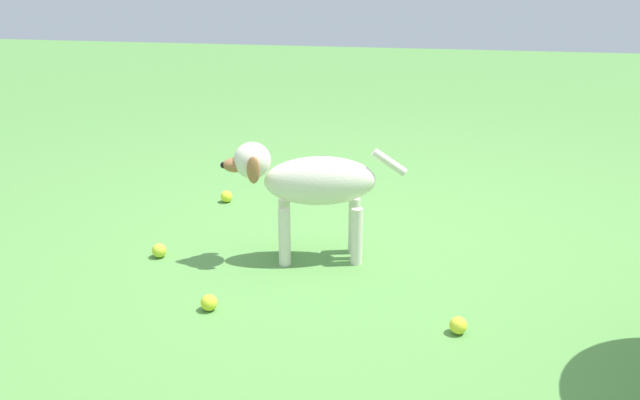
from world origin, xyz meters
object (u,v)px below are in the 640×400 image
object	(u,v)px
dog	(309,183)
tennis_ball_1	(458,325)
tennis_ball_0	(209,303)
tennis_ball_2	(159,250)
tennis_ball_3	(227,196)

from	to	relation	value
dog	tennis_ball_1	xyz separation A→B (m)	(0.55, 0.66, -0.33)
dog	tennis_ball_0	world-z (taller)	dog
tennis_ball_1	tennis_ball_2	size ratio (longest dim) A/B	1.00
tennis_ball_0	tennis_ball_1	bearing A→B (deg)	89.10
tennis_ball_3	tennis_ball_1	bearing A→B (deg)	45.79
dog	tennis_ball_3	world-z (taller)	dog
tennis_ball_1	tennis_ball_3	distance (m)	1.74
tennis_ball_0	tennis_ball_2	size ratio (longest dim) A/B	1.00
dog	tennis_ball_3	distance (m)	0.95
tennis_ball_3	tennis_ball_0	bearing A→B (deg)	13.58
tennis_ball_0	tennis_ball_3	bearing A→B (deg)	-166.42
dog	tennis_ball_2	world-z (taller)	dog
dog	tennis_ball_0	bearing A→B (deg)	48.93
tennis_ball_1	tennis_ball_3	size ratio (longest dim) A/B	1.00
dog	tennis_ball_0	distance (m)	0.70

